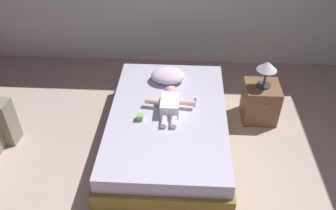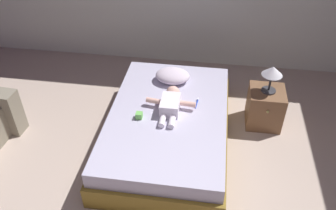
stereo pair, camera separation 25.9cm
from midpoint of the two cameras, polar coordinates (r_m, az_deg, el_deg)
The scene contains 7 objects.
bed at distance 3.82m, azimuth 1.94°, elevation -3.73°, with size 1.28×1.99×0.41m.
pillow at distance 4.12m, azimuth 2.56°, elevation 4.76°, with size 0.40×0.31×0.14m.
baby at distance 3.70m, azimuth 2.45°, elevation 0.27°, with size 0.54×0.59×0.15m.
toothbrush at distance 3.82m, azimuth 6.68°, elevation 0.28°, with size 0.03×0.16×0.02m.
nightstand at distance 4.24m, azimuth 17.23°, elevation -0.38°, with size 0.40×0.43×0.46m.
lamp at distance 3.98m, azimuth 18.48°, elevation 4.95°, with size 0.22×0.22×0.32m.
toy_block at distance 3.60m, azimuth -2.69°, elevation -1.77°, with size 0.07×0.07×0.07m.
Camera 2 is at (0.34, -1.65, 2.75)m, focal length 37.33 mm.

